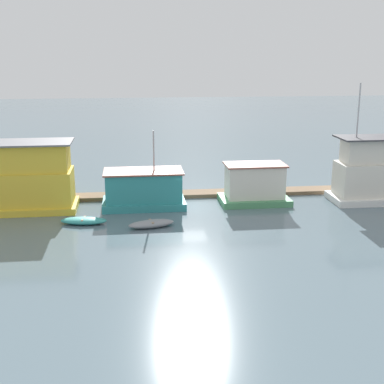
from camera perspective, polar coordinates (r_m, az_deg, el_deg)
The scene contains 10 objects.
ground_plane at distance 41.90m, azimuth -0.16°, elevation -1.50°, with size 200.00×200.00×0.00m, color slate.
dock_walkway at distance 44.80m, azimuth -0.60°, elevation -0.22°, with size 59.60×1.81×0.30m, color brown.
houseboat_yellow at distance 42.11m, azimuth -17.23°, elevation 1.40°, with size 7.30×3.82×5.27m.
houseboat_teal at distance 41.51m, azimuth -5.18°, elevation 0.27°, with size 6.36×3.45×5.96m.
houseboat_green at distance 42.70m, azimuth 6.69°, elevation 0.74°, with size 5.46×3.38×3.18m.
houseboat_white at distance 44.89m, azimuth 18.13°, elevation 1.86°, with size 5.49×3.57×9.43m.
dinghy_teal at distance 38.33m, azimuth -11.48°, elevation -3.02°, with size 3.40×1.71×0.46m.
dinghy_grey at distance 36.92m, azimuth -4.35°, elevation -3.40°, with size 3.37×1.77×0.52m.
mooring_post_far_right at distance 44.39m, azimuth 6.15°, elevation 0.24°, with size 0.32×0.32×1.32m, color #846B4C.
mooring_post_centre at distance 43.30m, azimuth -7.47°, elevation -0.03°, with size 0.21×0.21×1.55m, color brown.
Camera 1 is at (-4.54, -39.94, 11.81)m, focal length 50.00 mm.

